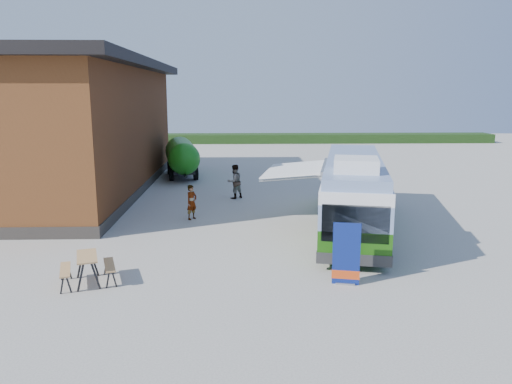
{
  "coord_description": "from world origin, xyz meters",
  "views": [
    {
      "loc": [
        -0.91,
        -19.12,
        5.68
      ],
      "look_at": [
        -0.22,
        2.23,
        1.4
      ],
      "focal_mm": 35.0,
      "sensor_mm": 36.0,
      "label": 1
    }
  ],
  "objects_px": {
    "person_b": "(235,182)",
    "person_a": "(192,202)",
    "bus": "(353,190)",
    "picnic_table": "(87,263)",
    "slurry_tanker": "(182,155)",
    "banner": "(346,260)"
  },
  "relations": [
    {
      "from": "slurry_tanker",
      "to": "person_b",
      "type": "bearing_deg",
      "value": -73.09
    },
    {
      "from": "bus",
      "to": "person_b",
      "type": "height_order",
      "value": "bus"
    },
    {
      "from": "bus",
      "to": "person_b",
      "type": "bearing_deg",
      "value": 140.77
    },
    {
      "from": "banner",
      "to": "slurry_tanker",
      "type": "height_order",
      "value": "slurry_tanker"
    },
    {
      "from": "picnic_table",
      "to": "slurry_tanker",
      "type": "height_order",
      "value": "slurry_tanker"
    },
    {
      "from": "person_b",
      "to": "person_a",
      "type": "bearing_deg",
      "value": 30.39
    },
    {
      "from": "picnic_table",
      "to": "person_b",
      "type": "xyz_separation_m",
      "value": [
        4.3,
        12.23,
        0.27
      ]
    },
    {
      "from": "banner",
      "to": "person_a",
      "type": "distance_m",
      "value": 9.66
    },
    {
      "from": "slurry_tanker",
      "to": "banner",
      "type": "bearing_deg",
      "value": -80.34
    },
    {
      "from": "banner",
      "to": "slurry_tanker",
      "type": "relative_size",
      "value": 0.28
    },
    {
      "from": "picnic_table",
      "to": "banner",
      "type": "bearing_deg",
      "value": -20.14
    },
    {
      "from": "picnic_table",
      "to": "slurry_tanker",
      "type": "bearing_deg",
      "value": 70.29
    },
    {
      "from": "person_b",
      "to": "slurry_tanker",
      "type": "height_order",
      "value": "slurry_tanker"
    },
    {
      "from": "person_a",
      "to": "slurry_tanker",
      "type": "relative_size",
      "value": 0.23
    },
    {
      "from": "bus",
      "to": "slurry_tanker",
      "type": "bearing_deg",
      "value": 134.92
    },
    {
      "from": "person_a",
      "to": "person_b",
      "type": "height_order",
      "value": "person_b"
    },
    {
      "from": "banner",
      "to": "picnic_table",
      "type": "relative_size",
      "value": 1.01
    },
    {
      "from": "picnic_table",
      "to": "person_b",
      "type": "bearing_deg",
      "value": 52.87
    },
    {
      "from": "person_a",
      "to": "slurry_tanker",
      "type": "height_order",
      "value": "slurry_tanker"
    },
    {
      "from": "banner",
      "to": "person_a",
      "type": "xyz_separation_m",
      "value": [
        -5.35,
        8.04,
        0.01
      ]
    },
    {
      "from": "person_a",
      "to": "bus",
      "type": "bearing_deg",
      "value": -65.54
    },
    {
      "from": "picnic_table",
      "to": "person_b",
      "type": "height_order",
      "value": "person_b"
    }
  ]
}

